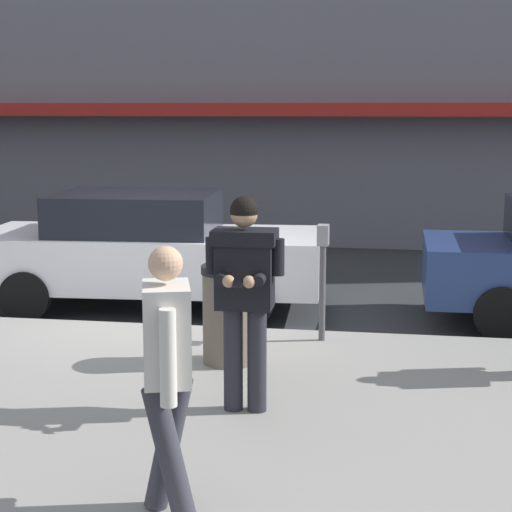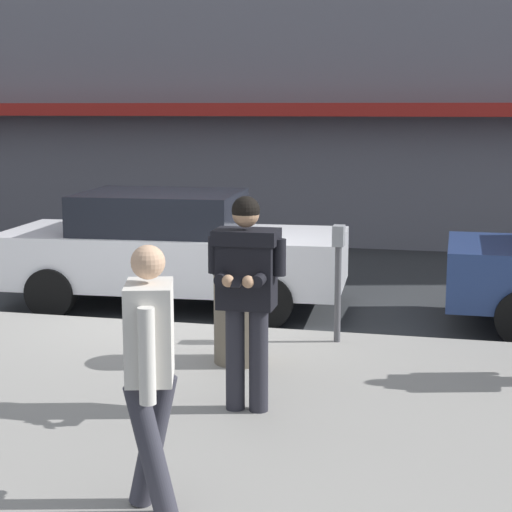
# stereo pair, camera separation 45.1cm
# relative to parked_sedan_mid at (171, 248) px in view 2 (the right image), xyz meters

# --- Properties ---
(ground_plane) EXTENTS (80.00, 80.00, 0.00)m
(ground_plane) POSITION_rel_parked_sedan_mid_xyz_m (0.45, -1.13, -0.79)
(ground_plane) COLOR #2B2D30
(sidewalk) EXTENTS (32.00, 5.30, 0.14)m
(sidewalk) POSITION_rel_parked_sedan_mid_xyz_m (1.45, -3.98, -0.72)
(sidewalk) COLOR gray
(sidewalk) RESTS_ON ground
(curb_paint_line) EXTENTS (28.00, 0.12, 0.01)m
(curb_paint_line) POSITION_rel_parked_sedan_mid_xyz_m (1.45, -1.08, -0.79)
(curb_paint_line) COLOR silver
(curb_paint_line) RESTS_ON ground
(parked_sedan_mid) EXTENTS (4.60, 2.13, 1.54)m
(parked_sedan_mid) POSITION_rel_parked_sedan_mid_xyz_m (0.00, 0.00, 0.00)
(parked_sedan_mid) COLOR silver
(parked_sedan_mid) RESTS_ON ground
(man_texting_on_phone) EXTENTS (0.65, 0.59, 1.81)m
(man_texting_on_phone) POSITION_rel_parked_sedan_mid_xyz_m (2.02, -4.02, 0.46)
(man_texting_on_phone) COLOR #23232B
(man_texting_on_phone) RESTS_ON sidewalk
(pedestrian_in_light_coat) EXTENTS (0.41, 0.58, 1.70)m
(pedestrian_in_light_coat) POSITION_rel_parked_sedan_mid_xyz_m (1.88, -5.90, 0.32)
(pedestrian_in_light_coat) COLOR #33333D
(pedestrian_in_light_coat) RESTS_ON sidewalk
(parking_meter) EXTENTS (0.12, 0.18, 1.27)m
(parking_meter) POSITION_rel_parked_sedan_mid_xyz_m (2.47, -1.73, 0.18)
(parking_meter) COLOR #4C4C51
(parking_meter) RESTS_ON sidewalk
(trash_bin) EXTENTS (0.55, 0.55, 0.98)m
(trash_bin) POSITION_rel_parked_sedan_mid_xyz_m (1.63, -2.69, -0.16)
(trash_bin) COLOR #665B4C
(trash_bin) RESTS_ON sidewalk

